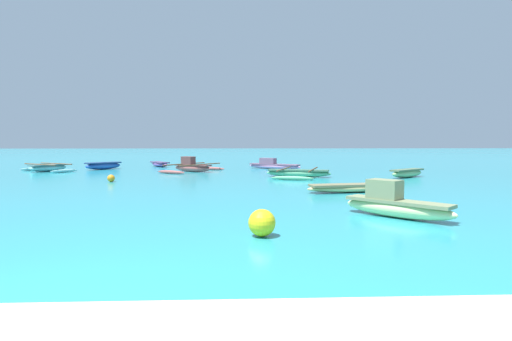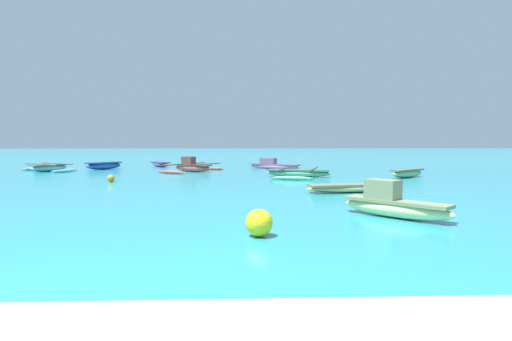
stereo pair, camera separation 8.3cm
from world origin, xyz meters
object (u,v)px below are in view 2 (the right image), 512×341
(moored_boat_5, at_px, (298,173))
(mooring_buoy_0, at_px, (111,178))
(moored_boat_7, at_px, (192,167))
(moored_boat_8, at_px, (393,204))
(moored_boat_2, at_px, (49,168))
(mooring_buoy_1, at_px, (259,223))
(moored_boat_1, at_px, (355,187))
(moored_boat_4, at_px, (160,164))
(moored_boat_0, at_px, (273,165))
(moored_boat_3, at_px, (104,165))
(moored_boat_6, at_px, (407,173))

(moored_boat_5, distance_m, mooring_buoy_0, 9.24)
(moored_boat_7, distance_m, moored_boat_8, 16.75)
(moored_boat_2, relative_size, moored_boat_8, 1.58)
(mooring_buoy_1, bearing_deg, moored_boat_1, 60.46)
(moored_boat_4, bearing_deg, mooring_buoy_0, -34.03)
(moored_boat_4, height_order, moored_boat_5, moored_boat_5)
(mooring_buoy_0, relative_size, mooring_buoy_1, 0.63)
(moored_boat_0, distance_m, moored_boat_2, 14.33)
(moored_boat_8, bearing_deg, moored_boat_1, 132.86)
(moored_boat_4, xyz_separation_m, moored_boat_8, (9.67, -20.59, 0.11))
(moored_boat_4, height_order, mooring_buoy_0, moored_boat_4)
(moored_boat_3, xyz_separation_m, moored_boat_4, (3.21, 2.83, -0.06))
(moored_boat_0, height_order, moored_boat_3, moored_boat_0)
(moored_boat_4, xyz_separation_m, moored_boat_5, (9.02, -9.28, 0.00))
(mooring_buoy_0, bearing_deg, moored_boat_4, 90.26)
(moored_boat_3, xyz_separation_m, mooring_buoy_1, (9.56, -19.60, -0.00))
(moored_boat_0, height_order, moored_boat_2, moored_boat_0)
(moored_boat_5, xyz_separation_m, moored_boat_7, (-6.01, 4.05, 0.09))
(moored_boat_0, bearing_deg, moored_boat_4, -164.60)
(moored_boat_1, bearing_deg, moored_boat_7, 114.44)
(moored_boat_2, bearing_deg, moored_boat_6, -70.02)
(moored_boat_4, xyz_separation_m, mooring_buoy_0, (0.05, -11.52, -0.04))
(moored_boat_5, relative_size, mooring_buoy_0, 13.02)
(moored_boat_5, bearing_deg, mooring_buoy_0, -148.56)
(moored_boat_7, xyz_separation_m, mooring_buoy_1, (3.34, -17.21, -0.04))
(moored_boat_3, bearing_deg, mooring_buoy_0, -116.89)
(moored_boat_7, bearing_deg, moored_boat_0, 57.66)
(moored_boat_7, bearing_deg, mooring_buoy_1, -45.55)
(moored_boat_7, distance_m, mooring_buoy_0, 6.95)
(moored_boat_1, distance_m, moored_boat_2, 19.58)
(moored_boat_2, distance_m, moored_boat_7, 9.01)
(moored_boat_0, xyz_separation_m, moored_boat_8, (1.44, -17.72, 0.05))
(moored_boat_8, bearing_deg, moored_boat_4, 163.58)
(moored_boat_0, height_order, moored_boat_7, moored_boat_7)
(moored_boat_4, relative_size, moored_boat_5, 0.53)
(moored_boat_2, relative_size, mooring_buoy_0, 11.57)
(moored_boat_1, bearing_deg, moored_boat_3, 126.24)
(moored_boat_6, bearing_deg, mooring_buoy_1, -160.22)
(moored_boat_1, relative_size, moored_boat_8, 1.54)
(moored_boat_0, bearing_deg, moored_boat_1, -46.92)
(moored_boat_0, distance_m, moored_boat_7, 5.74)
(moored_boat_8, bearing_deg, moored_boat_5, 141.74)
(mooring_buoy_0, bearing_deg, moored_boat_6, 6.58)
(mooring_buoy_1, bearing_deg, moored_boat_3, 116.00)
(moored_boat_1, relative_size, moored_boat_7, 0.83)
(moored_boat_2, xyz_separation_m, moored_boat_3, (2.77, 1.81, 0.03))
(moored_boat_1, bearing_deg, moored_boat_0, 88.70)
(moored_boat_1, height_order, moored_boat_4, moored_boat_4)
(moored_boat_0, relative_size, moored_boat_5, 0.83)
(moored_boat_6, bearing_deg, mooring_buoy_0, 149.51)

